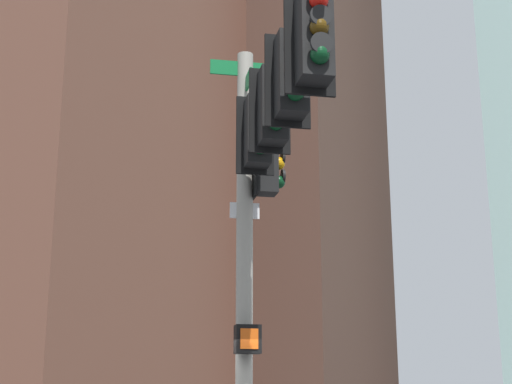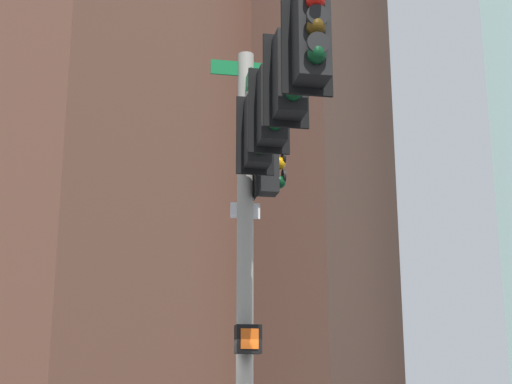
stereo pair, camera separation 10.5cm
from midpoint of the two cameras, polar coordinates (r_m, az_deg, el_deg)
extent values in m
cylinder|color=#9E998C|center=(11.33, -1.14, -6.03)|extent=(0.25, 0.25, 6.98)
cylinder|color=#9E998C|center=(9.82, 1.30, 10.10)|extent=(3.99, 2.61, 0.12)
cylinder|color=#9E998C|center=(11.01, -0.34, 4.78)|extent=(0.92, 0.63, 0.75)
cube|color=#0F6B33|center=(12.25, -1.06, 9.12)|extent=(0.63, 0.96, 0.24)
cube|color=#0F6B33|center=(12.13, -1.07, 7.83)|extent=(0.86, 0.57, 0.24)
cube|color=white|center=(11.51, -1.11, -1.40)|extent=(0.27, 0.40, 0.24)
cube|color=black|center=(10.81, -0.17, 4.53)|extent=(0.47, 0.47, 1.00)
cube|color=black|center=(10.99, -0.35, 4.21)|extent=(0.33, 0.48, 1.16)
sphere|color=#470A07|center=(10.72, 0.04, 6.40)|extent=(0.20, 0.20, 0.20)
cylinder|color=black|center=(10.70, 0.11, 6.97)|extent=(0.16, 0.22, 0.23)
sphere|color=#F29E0C|center=(10.62, 0.04, 4.89)|extent=(0.20, 0.20, 0.20)
cylinder|color=black|center=(10.59, 0.11, 5.46)|extent=(0.16, 0.22, 0.23)
sphere|color=#0A3819|center=(10.52, 0.04, 3.35)|extent=(0.20, 0.20, 0.20)
cylinder|color=black|center=(10.49, 0.11, 3.92)|extent=(0.16, 0.22, 0.23)
cube|color=black|center=(9.88, 0.94, 6.43)|extent=(0.47, 0.47, 1.00)
cube|color=black|center=(10.05, 0.72, 6.05)|extent=(0.33, 0.48, 1.16)
sphere|color=#470A07|center=(9.80, 1.18, 8.49)|extent=(0.20, 0.20, 0.20)
cylinder|color=black|center=(9.78, 1.26, 9.12)|extent=(0.16, 0.22, 0.23)
sphere|color=#F29E0C|center=(9.69, 1.19, 6.86)|extent=(0.20, 0.20, 0.20)
cylinder|color=black|center=(9.66, 1.27, 7.49)|extent=(0.16, 0.22, 0.23)
sphere|color=#0A3819|center=(9.58, 1.20, 5.19)|extent=(0.20, 0.20, 0.20)
cylinder|color=black|center=(9.56, 1.28, 5.82)|extent=(0.16, 0.22, 0.23)
cube|color=black|center=(8.96, 2.29, 8.71)|extent=(0.47, 0.47, 1.00)
cube|color=black|center=(9.13, 2.02, 8.25)|extent=(0.33, 0.48, 1.16)
sphere|color=#470A07|center=(8.90, 2.58, 11.00)|extent=(0.20, 0.20, 0.20)
cylinder|color=black|center=(8.89, 2.67, 11.70)|extent=(0.16, 0.22, 0.23)
sphere|color=#F29E0C|center=(8.78, 2.60, 9.23)|extent=(0.20, 0.20, 0.20)
cylinder|color=black|center=(8.76, 2.69, 9.94)|extent=(0.16, 0.22, 0.23)
sphere|color=#0A3819|center=(8.66, 2.62, 7.42)|extent=(0.20, 0.20, 0.20)
cylinder|color=black|center=(8.64, 2.72, 8.13)|extent=(0.16, 0.22, 0.23)
cube|color=black|center=(8.07, 3.96, 11.50)|extent=(0.47, 0.47, 1.00)
cube|color=black|center=(8.23, 3.62, 10.94)|extent=(0.33, 0.48, 1.16)
sphere|color=red|center=(8.03, 4.31, 14.05)|extent=(0.20, 0.20, 0.20)
sphere|color=#4C330A|center=(7.89, 4.35, 12.14)|extent=(0.20, 0.20, 0.20)
cylinder|color=black|center=(7.88, 4.46, 12.93)|extent=(0.16, 0.22, 0.23)
sphere|color=#0A3819|center=(7.76, 4.39, 10.17)|extent=(0.20, 0.20, 0.20)
cylinder|color=black|center=(7.74, 4.51, 10.97)|extent=(0.16, 0.22, 0.23)
cube|color=black|center=(11.77, 0.46, 2.20)|extent=(0.47, 0.47, 1.00)
cube|color=black|center=(11.74, -0.45, 2.25)|extent=(0.48, 0.33, 1.16)
sphere|color=#470A07|center=(11.90, 1.43, 3.52)|extent=(0.20, 0.20, 0.20)
cylinder|color=black|center=(11.94, 1.73, 3.92)|extent=(0.22, 0.16, 0.23)
sphere|color=#F29E0C|center=(11.81, 1.44, 2.14)|extent=(0.20, 0.20, 0.20)
cylinder|color=black|center=(11.85, 1.74, 2.54)|extent=(0.22, 0.16, 0.23)
sphere|color=#0A3819|center=(11.73, 1.45, 0.74)|extent=(0.20, 0.20, 0.20)
cylinder|color=black|center=(11.77, 1.76, 1.14)|extent=(0.22, 0.16, 0.23)
cube|color=black|center=(10.96, -0.91, -10.90)|extent=(0.41, 0.44, 0.40)
cube|color=#EA5914|center=(10.83, -0.78, -10.86)|extent=(0.15, 0.22, 0.28)
cube|color=brown|center=(48.06, -14.76, 10.60)|extent=(25.56, 20.59, 43.80)
cube|color=#4C3328|center=(57.31, 0.53, 8.26)|extent=(19.54, 14.12, 48.20)
cube|color=brown|center=(63.71, -17.02, 9.03)|extent=(16.37, 16.74, 53.37)
camera|label=1|loc=(0.05, -90.28, 0.07)|focal=53.77mm
camera|label=2|loc=(0.05, 89.72, -0.07)|focal=53.77mm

